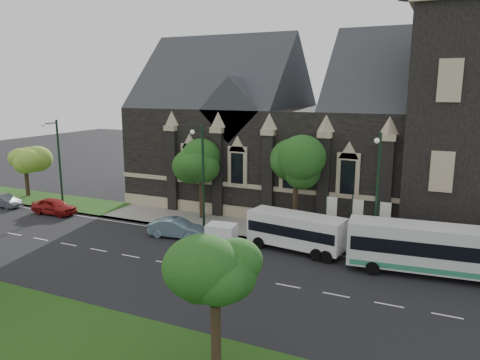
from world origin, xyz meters
The scene contains 19 objects.
ground centered at (0.00, 0.00, 0.00)m, with size 160.00×160.00×0.00m, color black.
sidewalk centered at (0.00, 9.50, 0.07)m, with size 80.00×5.00×0.15m, color gray.
museum centered at (5.12, 18.78, 8.17)m, with size 40.00×17.70×29.90m.
tree_park_east centered at (6.18, -9.32, 4.62)m, with size 3.40×3.40×6.28m.
tree_walk_right centered at (3.21, 10.71, 5.82)m, with size 4.08×4.08×7.80m.
tree_walk_left centered at (-5.80, 10.70, 5.73)m, with size 3.91×3.91×7.64m.
tree_walk_far centered at (-27.82, 10.18, 4.62)m, with size 3.40×3.40×6.28m.
street_lamp_near centered at (10.00, 7.09, 5.11)m, with size 0.36×1.88×9.00m.
street_lamp_mid centered at (-4.00, 7.09, 5.11)m, with size 0.36×1.88×9.00m.
street_lamp_far centered at (-20.00, 7.09, 5.11)m, with size 0.36×1.88×9.00m.
banner_flag_left centered at (6.29, 9.00, 2.38)m, with size 0.90×0.10×4.00m.
banner_flag_center centered at (8.29, 9.00, 2.38)m, with size 0.90×0.10×4.00m.
banner_flag_right centered at (10.29, 9.00, 2.38)m, with size 0.90×0.10×4.00m.
tour_coach centered at (14.32, 5.48, 1.82)m, with size 11.58×3.55×3.32m.
shuttle_bus centered at (4.51, 6.17, 1.62)m, with size 7.48×3.40×2.79m.
box_trailer centered at (-1.05, 4.82, 0.96)m, with size 3.25×1.92×1.69m.
sedan centered at (-5.29, 5.09, 0.76)m, with size 1.62×4.64×1.53m, color slate.
car_far_red centered at (-19.77, 5.98, 0.78)m, with size 1.85×4.60×1.57m, color maroon.
car_far_grey centered at (-26.55, 5.87, 0.64)m, with size 1.35×3.88×1.28m, color #4B4F57.
Camera 1 is at (14.31, -25.04, 12.03)m, focal length 34.08 mm.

